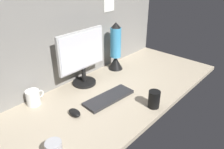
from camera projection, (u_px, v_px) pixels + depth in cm
name	position (u px, v px, depth cm)	size (l,w,h in cm)	color
ground_plane	(116.00, 91.00, 162.63)	(180.00, 80.00, 3.00)	tan
cubicle_wall_back	(80.00, 28.00, 166.33)	(180.00, 5.50, 78.43)	gray
monitor	(82.00, 56.00, 159.96)	(41.27, 18.00, 41.77)	black
keyboard	(109.00, 98.00, 150.23)	(37.00, 13.00, 2.00)	#262628
mouse	(75.00, 113.00, 134.15)	(5.60, 9.60, 3.40)	black
mug_ceramic_white	(33.00, 97.00, 142.78)	(12.47, 8.87, 10.47)	white
mug_black_travel	(154.00, 99.00, 139.99)	(7.59, 7.59, 11.56)	black
mug_steel	(54.00, 149.00, 104.49)	(8.11, 8.11, 8.54)	#B2B2B7
lava_lamp	(116.00, 50.00, 186.14)	(12.64, 12.64, 41.38)	black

